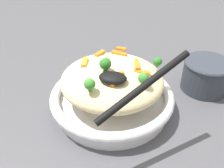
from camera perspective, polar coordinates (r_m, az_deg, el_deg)
The scene contains 18 objects.
ground_plane at distance 0.57m, azimuth 0.00°, elevation -5.58°, with size 2.40×2.40×0.00m, color #4C4C51.
serving_bowl at distance 0.56m, azimuth 0.00°, elevation -3.48°, with size 0.28×0.28×0.05m.
pasta_mound at distance 0.53m, azimuth 0.00°, elevation 0.98°, with size 0.23×0.22×0.07m, color beige.
carrot_piece_0 at distance 0.52m, azimuth -1.24°, elevation 5.07°, with size 0.03×0.01×0.01m, color orange.
carrot_piece_1 at distance 0.49m, azimuth 1.45°, elevation 2.41°, with size 0.02×0.01×0.01m, color orange.
carrot_piece_2 at distance 0.47m, azimuth 0.02°, elevation 0.44°, with size 0.03×0.01×0.01m, color orange.
carrot_piece_3 at distance 0.52m, azimuth 5.97°, elevation 4.59°, with size 0.04×0.01×0.01m, color orange.
carrot_piece_4 at distance 0.57m, azimuth -2.89°, elevation 7.26°, with size 0.03×0.01×0.01m, color orange.
carrot_piece_5 at distance 0.53m, azimuth -6.49°, elevation 5.16°, with size 0.04×0.01×0.01m, color orange.
carrot_piece_6 at distance 0.51m, azimuth 7.19°, elevation 3.02°, with size 0.04×0.01×0.01m, color orange.
carrot_piece_7 at distance 0.59m, azimuth 2.28°, elevation 8.34°, with size 0.02×0.01×0.01m, color orange.
carrot_piece_8 at distance 0.57m, azimuth 1.75°, elevation 7.28°, with size 0.04×0.01×0.01m, color orange.
broccoli_floret_0 at distance 0.53m, azimuth 10.78°, elevation 5.24°, with size 0.02×0.02×0.02m.
broccoli_floret_1 at distance 0.44m, azimuth -5.31°, elevation -0.08°, with size 0.02×0.02×0.03m.
broccoli_floret_2 at distance 0.46m, azimuth 7.49°, elevation 1.33°, with size 0.02×0.02×0.03m.
broccoli_floret_3 at distance 0.49m, azimuth -1.62°, elevation 4.74°, with size 0.02×0.02×0.03m.
serving_spoon at distance 0.43m, azimuth 2.89°, elevation 0.75°, with size 0.16×0.15×0.08m.
companion_bowl at distance 0.66m, azimuth 21.51°, elevation 2.20°, with size 0.12×0.12×0.08m.
Camera 1 is at (-0.10, 0.42, 0.37)m, focal length 38.45 mm.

